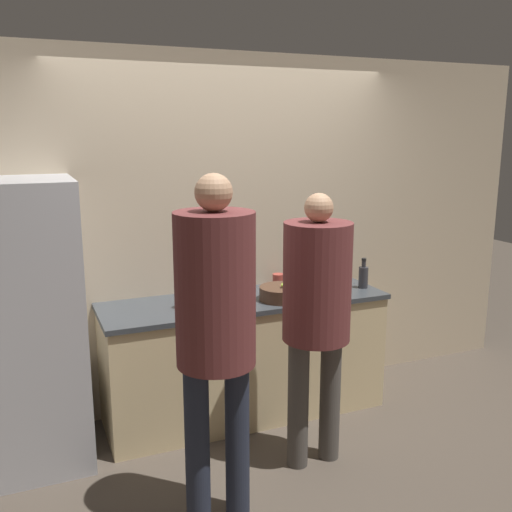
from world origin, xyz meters
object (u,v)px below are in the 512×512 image
object	(u,v)px
person_left	(216,316)
cup_red	(278,280)
bottle_red	(183,297)
bottle_dark	(363,276)
person_center	(317,302)
fruit_bowl	(282,293)
utensil_crock	(232,284)
refrigerator	(26,325)
bottle_amber	(303,281)

from	to	relation	value
person_left	cup_red	distance (m)	1.58
bottle_red	bottle_dark	world-z (taller)	bottle_dark
bottle_dark	cup_red	bearing A→B (deg)	152.11
person_center	fruit_bowl	world-z (taller)	person_center
person_center	fruit_bowl	bearing A→B (deg)	84.07
utensil_crock	bottle_red	bearing A→B (deg)	-153.19
refrigerator	utensil_crock	size ratio (longest dim) A/B	6.86
refrigerator	cup_red	world-z (taller)	refrigerator
refrigerator	fruit_bowl	bearing A→B (deg)	-3.25
person_left	bottle_dark	xyz separation A→B (m)	(1.50, 0.95, -0.17)
fruit_bowl	bottle_amber	xyz separation A→B (m)	(0.26, 0.17, 0.02)
fruit_bowl	utensil_crock	xyz separation A→B (m)	(-0.26, 0.30, 0.02)
person_center	fruit_bowl	size ratio (longest dim) A/B	5.41
refrigerator	person_center	bearing A→B (deg)	-23.95
person_center	cup_red	size ratio (longest dim) A/B	18.32
person_left	cup_red	size ratio (longest dim) A/B	19.97
person_left	bottle_amber	size ratio (longest dim) A/B	10.69
bottle_red	bottle_amber	size ratio (longest dim) A/B	1.09
utensil_crock	bottle_dark	world-z (taller)	utensil_crock
utensil_crock	bottle_amber	world-z (taller)	utensil_crock
fruit_bowl	person_center	bearing A→B (deg)	-95.93
fruit_bowl	bottle_amber	world-z (taller)	bottle_amber
bottle_amber	bottle_dark	world-z (taller)	bottle_dark
person_center	utensil_crock	xyz separation A→B (m)	(-0.20, 0.92, -0.10)
person_center	bottle_dark	distance (m)	1.02
person_center	utensil_crock	distance (m)	0.94
person_left	utensil_crock	bearing A→B (deg)	66.12
person_left	bottle_red	bearing A→B (deg)	83.99
refrigerator	bottle_red	world-z (taller)	refrigerator
refrigerator	bottle_red	size ratio (longest dim) A/B	9.37
bottle_dark	cup_red	distance (m)	0.64
refrigerator	bottle_red	distance (m)	0.99
person_left	bottle_red	size ratio (longest dim) A/B	9.77
bottle_amber	person_center	bearing A→B (deg)	-112.07
person_center	bottle_amber	xyz separation A→B (m)	(0.32, 0.79, -0.10)
person_center	refrigerator	bearing A→B (deg)	156.05
refrigerator	person_center	xyz separation A→B (m)	(1.61, -0.72, 0.16)
fruit_bowl	utensil_crock	world-z (taller)	utensil_crock
utensil_crock	cup_red	bearing A→B (deg)	7.25
person_left	fruit_bowl	world-z (taller)	person_left
person_center	bottle_amber	distance (m)	0.86
bottle_amber	cup_red	bearing A→B (deg)	124.03
person_center	bottle_red	distance (m)	0.95
refrigerator	cup_red	distance (m)	1.83
utensil_crock	cup_red	world-z (taller)	utensil_crock
refrigerator	fruit_bowl	world-z (taller)	refrigerator
person_center	cup_red	distance (m)	1.00
refrigerator	utensil_crock	world-z (taller)	refrigerator
bottle_red	bottle_dark	distance (m)	1.40
fruit_bowl	bottle_red	world-z (taller)	bottle_red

